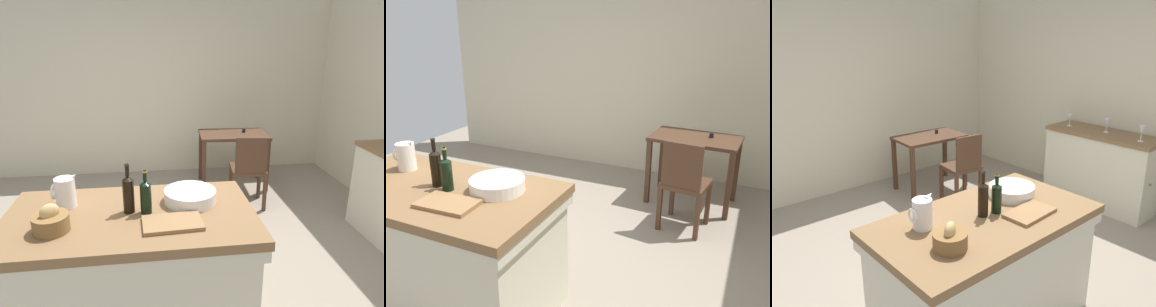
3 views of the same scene
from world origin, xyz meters
TOP-DOWN VIEW (x-y plane):
  - ground_plane at (0.00, 0.00)m, footprint 6.76×6.76m
  - wall_back at (0.00, 2.60)m, footprint 5.32×0.12m
  - island_table at (-0.29, -0.55)m, footprint 1.58×0.88m
  - writing_desk at (0.98, 1.84)m, footprint 0.93×0.62m
  - wooden_chair at (1.01, 1.18)m, footprint 0.45×0.45m
  - pitcher at (-0.71, -0.40)m, footprint 0.17×0.13m
  - wash_bowl at (0.10, -0.43)m, footprint 0.35×0.35m
  - cutting_board at (-0.04, -0.73)m, footprint 0.37×0.24m
  - wine_bottle_dark at (-0.19, -0.55)m, footprint 0.07×0.07m
  - wine_bottle_amber at (-0.30, -0.53)m, footprint 0.07×0.07m

SIDE VIEW (x-z plane):
  - ground_plane at x=0.00m, z-range 0.00..0.00m
  - island_table at x=-0.29m, z-range 0.04..0.92m
  - wooden_chair at x=1.01m, z-range 0.04..0.94m
  - writing_desk at x=0.98m, z-range 0.23..1.02m
  - cutting_board at x=-0.04m, z-range 0.89..0.91m
  - wash_bowl at x=0.10m, z-range 0.89..0.97m
  - pitcher at x=-0.71m, z-range 0.87..1.11m
  - wine_bottle_dark at x=-0.19m, z-range 0.86..1.15m
  - wine_bottle_amber at x=-0.30m, z-range 0.86..1.18m
  - wall_back at x=0.00m, z-range 0.00..2.60m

